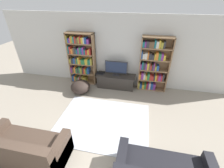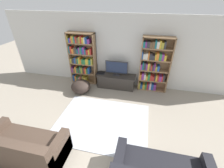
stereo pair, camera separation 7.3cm
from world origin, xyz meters
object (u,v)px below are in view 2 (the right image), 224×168
(laptop, at_px, (101,73))
(beanbag_ottoman, at_px, (81,86))
(tv_stand, at_px, (116,81))
(television, at_px, (117,68))
(bookshelf_left, at_px, (82,59))
(couch_left_sectional, at_px, (25,148))
(bookshelf_right, at_px, (153,66))

(laptop, xyz_separation_m, beanbag_ottoman, (-0.57, -0.65, -0.29))
(tv_stand, bearing_deg, television, 90.00)
(tv_stand, distance_m, television, 0.54)
(bookshelf_left, xyz_separation_m, couch_left_sectional, (0.03, -3.44, -0.69))
(tv_stand, height_order, couch_left_sectional, couch_left_sectional)
(bookshelf_right, height_order, laptop, bookshelf_right)
(bookshelf_right, xyz_separation_m, couch_left_sectional, (-2.62, -3.45, -0.66))
(beanbag_ottoman, bearing_deg, bookshelf_left, 103.57)
(television, bearing_deg, couch_left_sectional, -111.82)
(bookshelf_left, height_order, television, bookshelf_left)
(bookshelf_right, xyz_separation_m, television, (-1.28, -0.11, -0.18))
(couch_left_sectional, height_order, beanbag_ottoman, couch_left_sectional)
(bookshelf_right, relative_size, laptop, 6.35)
(laptop, relative_size, couch_left_sectional, 0.18)
(television, relative_size, beanbag_ottoman, 1.19)
(bookshelf_left, height_order, beanbag_ottoman, bookshelf_left)
(television, height_order, beanbag_ottoman, television)
(bookshelf_left, bearing_deg, beanbag_ottoman, -76.43)
(laptop, bearing_deg, couch_left_sectional, -102.25)
(couch_left_sectional, bearing_deg, bookshelf_right, 52.75)
(couch_left_sectional, bearing_deg, bookshelf_left, 90.53)
(tv_stand, xyz_separation_m, laptop, (-0.61, 0.03, 0.26))
(tv_stand, distance_m, laptop, 0.67)
(laptop, distance_m, couch_left_sectional, 3.42)
(bookshelf_right, xyz_separation_m, tv_stand, (-1.28, -0.14, -0.71))
(bookshelf_right, height_order, couch_left_sectional, bookshelf_right)
(bookshelf_right, bearing_deg, bookshelf_left, -179.97)
(bookshelf_left, distance_m, bookshelf_right, 2.65)
(bookshelf_right, relative_size, couch_left_sectional, 1.14)
(television, relative_size, couch_left_sectional, 0.48)
(bookshelf_left, relative_size, tv_stand, 1.37)
(bookshelf_left, relative_size, laptop, 6.35)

